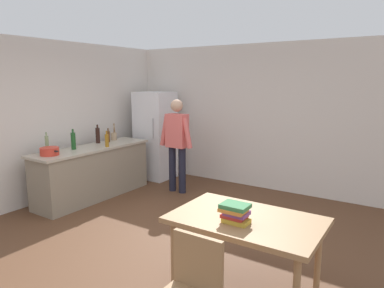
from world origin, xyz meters
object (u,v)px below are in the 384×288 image
(utensil_jar, at_px, (114,136))
(book_stack, at_px, (235,213))
(cooking_pot, at_px, (50,151))
(refrigerator, at_px, (155,135))
(bottle_oil_amber, at_px, (107,140))
(dining_table, at_px, (246,225))
(bottle_vinegar_tall, at_px, (47,144))
(bottle_wine_dark, at_px, (98,135))
(bottle_wine_green, at_px, (73,141))
(bottle_beer_brown, at_px, (108,136))
(person, at_px, (177,140))

(utensil_jar, height_order, book_stack, utensil_jar)
(cooking_pot, bearing_deg, refrigerator, 87.20)
(bottle_oil_amber, relative_size, book_stack, 1.08)
(dining_table, xyz_separation_m, bottle_vinegar_tall, (-3.66, 0.41, 0.36))
(bottle_wine_dark, xyz_separation_m, book_stack, (3.56, -1.58, -0.20))
(cooking_pot, distance_m, bottle_wine_green, 0.51)
(refrigerator, height_order, dining_table, refrigerator)
(utensil_jar, relative_size, bottle_wine_dark, 0.94)
(dining_table, xyz_separation_m, bottle_oil_amber, (-3.19, 1.25, 0.34))
(cooking_pot, xyz_separation_m, bottle_beer_brown, (-0.11, 1.31, 0.05))
(book_stack, bearing_deg, bottle_vinegar_tall, 171.06)
(dining_table, height_order, cooking_pot, cooking_pot)
(utensil_jar, relative_size, book_stack, 1.24)
(utensil_jar, xyz_separation_m, bottle_wine_dark, (0.01, -0.41, 0.07))
(refrigerator, relative_size, person, 1.06)
(bottle_wine_dark, height_order, bottle_wine_green, same)
(bottle_vinegar_tall, distance_m, bottle_wine_dark, 1.01)
(utensil_jar, distance_m, bottle_wine_dark, 0.41)
(bottle_wine_green, xyz_separation_m, book_stack, (3.45, -0.95, -0.20))
(refrigerator, distance_m, bottle_beer_brown, 1.13)
(refrigerator, height_order, bottle_oil_amber, refrigerator)
(bottle_beer_brown, height_order, bottle_vinegar_tall, bottle_vinegar_tall)
(refrigerator, xyz_separation_m, person, (0.95, -0.55, 0.08))
(bottle_wine_dark, xyz_separation_m, bottle_wine_green, (0.12, -0.63, 0.00))
(bottle_vinegar_tall, bearing_deg, cooking_pot, -27.69)
(bottle_vinegar_tall, bearing_deg, bottle_beer_brown, 83.82)
(refrigerator, xyz_separation_m, bottle_beer_brown, (-0.23, -1.10, 0.11))
(refrigerator, xyz_separation_m, bottle_wine_green, (-0.19, -1.91, 0.15))
(person, height_order, utensil_jar, person)
(refrigerator, bearing_deg, bottle_vinegar_tall, -98.83)
(dining_table, xyz_separation_m, utensil_jar, (-3.61, 1.82, 0.31))
(cooking_pot, relative_size, utensil_jar, 1.25)
(bottle_oil_amber, bearing_deg, book_stack, -24.05)
(dining_table, relative_size, utensil_jar, 4.37)
(bottle_wine_dark, bearing_deg, dining_table, -21.48)
(person, distance_m, dining_table, 3.20)
(dining_table, bearing_deg, bottle_beer_brown, 155.58)
(dining_table, height_order, bottle_beer_brown, bottle_beer_brown)
(bottle_wine_green, bearing_deg, bottle_vinegar_tall, -113.85)
(person, distance_m, cooking_pot, 2.14)
(bottle_beer_brown, xyz_separation_m, bottle_vinegar_tall, (-0.13, -1.19, 0.03))
(bottle_wine_green, height_order, book_stack, bottle_wine_green)
(utensil_jar, bearing_deg, bottle_wine_green, -83.16)
(bottle_vinegar_tall, xyz_separation_m, book_stack, (3.61, -0.57, -0.19))
(person, xyz_separation_m, bottle_vinegar_tall, (-1.31, -1.73, 0.06))
(cooking_pot, height_order, utensil_jar, utensil_jar)
(utensil_jar, distance_m, bottle_beer_brown, 0.24)
(book_stack, bearing_deg, bottle_oil_amber, 155.95)
(dining_table, bearing_deg, utensil_jar, 153.21)
(utensil_jar, bearing_deg, bottle_wine_dark, -88.94)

